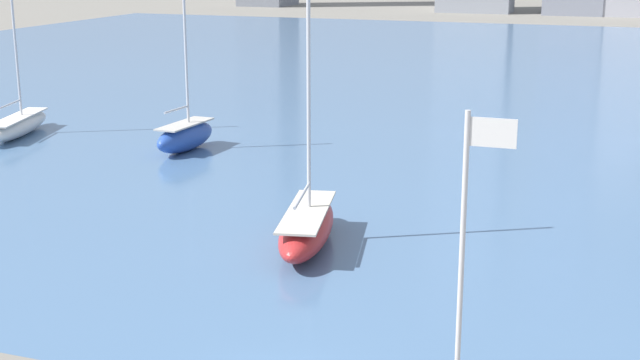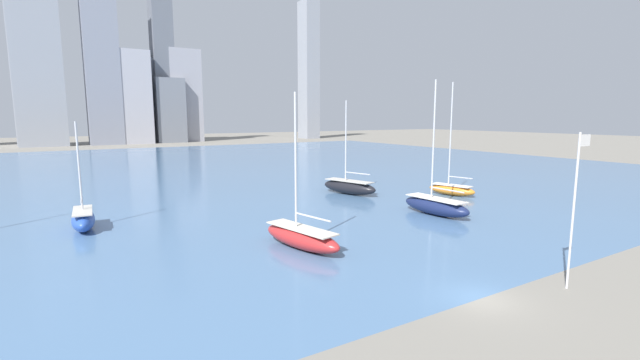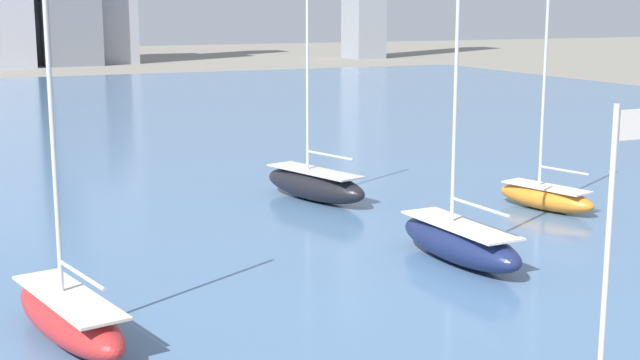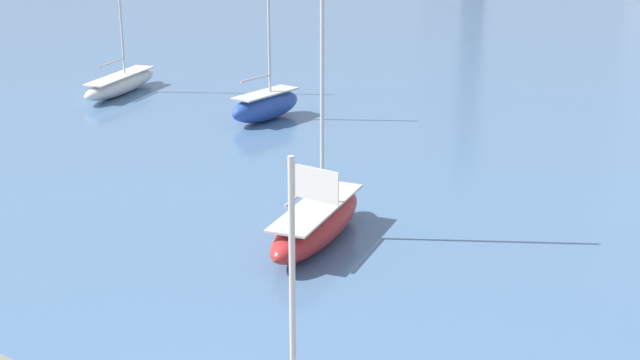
# 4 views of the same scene
# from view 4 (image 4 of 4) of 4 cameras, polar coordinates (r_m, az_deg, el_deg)

# --- Properties ---
(flag_pole) EXTENTS (1.24, 0.14, 9.66)m
(flag_pole) POSITION_cam_4_polar(r_m,az_deg,el_deg) (19.95, -1.59, -10.55)
(flag_pole) COLOR silver
(flag_pole) RESTS_ON ground_plane
(sailboat_blue) EXTENTS (2.33, 6.35, 10.13)m
(sailboat_blue) POSITION_cam_4_polar(r_m,az_deg,el_deg) (59.28, -3.49, 4.81)
(sailboat_blue) COLOR #284CA8
(sailboat_blue) RESTS_ON harbor_water
(sailboat_red) EXTENTS (3.93, 8.75, 12.48)m
(sailboat_red) POSITION_cam_4_polar(r_m,az_deg,el_deg) (38.84, -0.21, -2.71)
(sailboat_red) COLOR #B72828
(sailboat_red) RESTS_ON harbor_water
(sailboat_white) EXTENTS (4.36, 9.55, 16.28)m
(sailboat_white) POSITION_cam_4_polar(r_m,az_deg,el_deg) (68.49, -12.66, 6.14)
(sailboat_white) COLOR white
(sailboat_white) RESTS_ON harbor_water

